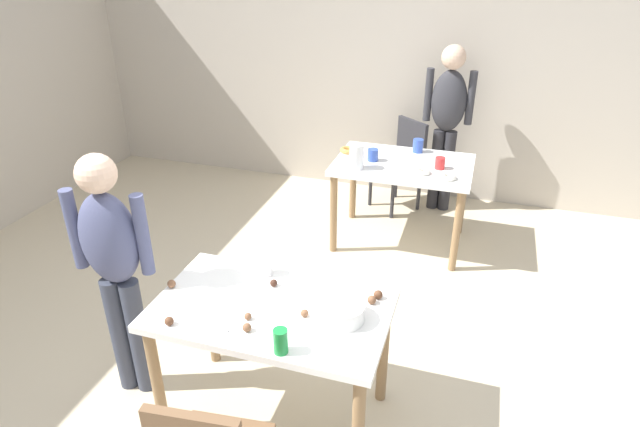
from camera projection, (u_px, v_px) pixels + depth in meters
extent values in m
plane|color=beige|center=(268.00, 396.00, 3.15)|extent=(6.40, 6.40, 0.00)
cube|color=#BCB2A3|center=(387.00, 65.00, 5.27)|extent=(6.40, 0.10, 2.60)
cube|color=white|center=(271.00, 309.00, 2.70)|extent=(1.19, 0.71, 0.04)
cylinder|color=olive|center=(157.00, 382.00, 2.77)|extent=(0.06, 0.06, 0.71)
cylinder|color=olive|center=(211.00, 314.00, 3.27)|extent=(0.06, 0.06, 0.71)
cylinder|color=olive|center=(383.00, 350.00, 2.98)|extent=(0.06, 0.06, 0.71)
cube|color=white|center=(403.00, 165.00, 4.45)|extent=(1.13, 0.78, 0.04)
cylinder|color=olive|center=(334.00, 214.00, 4.47)|extent=(0.06, 0.06, 0.71)
cylinder|color=olive|center=(456.00, 231.00, 4.20)|extent=(0.06, 0.06, 0.71)
cylinder|color=olive|center=(353.00, 183.00, 5.03)|extent=(0.06, 0.06, 0.71)
cylinder|color=olive|center=(463.00, 197.00, 4.76)|extent=(0.06, 0.06, 0.71)
cube|color=#2D2D33|center=(396.00, 167.00, 5.19)|extent=(0.56, 0.56, 0.04)
cube|color=#2D2D33|center=(412.00, 141.00, 5.18)|extent=(0.32, 0.27, 0.42)
cylinder|color=#2D2D33|center=(392.00, 198.00, 5.09)|extent=(0.04, 0.04, 0.41)
cylinder|color=#2D2D33|center=(370.00, 186.00, 5.34)|extent=(0.04, 0.04, 0.41)
cylinder|color=#2D2D33|center=(419.00, 190.00, 5.25)|extent=(0.04, 0.04, 0.41)
cylinder|color=#2D2D33|center=(396.00, 179.00, 5.51)|extent=(0.04, 0.04, 0.41)
cylinder|color=#383D4C|center=(121.00, 334.00, 3.07)|extent=(0.11, 0.11, 0.75)
cylinder|color=#383D4C|center=(138.00, 337.00, 3.06)|extent=(0.11, 0.11, 0.75)
ellipsoid|color=#4C5175|center=(109.00, 239.00, 2.77)|extent=(0.35, 0.24, 0.53)
sphere|color=beige|center=(96.00, 174.00, 2.61)|extent=(0.20, 0.20, 0.20)
cylinder|color=#4C5175|center=(74.00, 229.00, 2.78)|extent=(0.08, 0.08, 0.45)
cylinder|color=#4C5175|center=(143.00, 235.00, 2.73)|extent=(0.08, 0.08, 0.45)
cylinder|color=#28282D|center=(447.00, 171.00, 5.18)|extent=(0.11, 0.11, 0.80)
cylinder|color=#28282D|center=(435.00, 170.00, 5.21)|extent=(0.11, 0.11, 0.80)
ellipsoid|color=#333338|center=(449.00, 101.00, 4.88)|extent=(0.32, 0.21, 0.57)
sphere|color=beige|center=(454.00, 57.00, 4.70)|extent=(0.22, 0.22, 0.22)
cylinder|color=#333338|center=(471.00, 98.00, 4.81)|extent=(0.07, 0.07, 0.48)
cylinder|color=#333338|center=(428.00, 95.00, 4.92)|extent=(0.07, 0.07, 0.48)
cylinder|color=white|center=(343.00, 312.00, 2.58)|extent=(0.22, 0.22, 0.09)
cylinder|color=#198438|center=(281.00, 341.00, 2.37)|extent=(0.07, 0.07, 0.12)
cube|color=silver|center=(212.00, 328.00, 2.54)|extent=(0.17, 0.02, 0.01)
cylinder|color=white|center=(265.00, 266.00, 2.93)|extent=(0.08, 0.08, 0.11)
sphere|color=brown|center=(378.00, 295.00, 2.74)|extent=(0.05, 0.05, 0.05)
sphere|color=brown|center=(169.00, 321.00, 2.55)|extent=(0.04, 0.04, 0.04)
sphere|color=brown|center=(248.00, 316.00, 2.59)|extent=(0.04, 0.04, 0.04)
sphere|color=brown|center=(247.00, 327.00, 2.51)|extent=(0.04, 0.04, 0.04)
sphere|color=#3D2319|center=(274.00, 283.00, 2.84)|extent=(0.04, 0.04, 0.04)
sphere|color=brown|center=(305.00, 313.00, 2.61)|extent=(0.04, 0.04, 0.04)
sphere|color=brown|center=(372.00, 300.00, 2.71)|extent=(0.05, 0.05, 0.05)
sphere|color=brown|center=(172.00, 284.00, 2.83)|extent=(0.04, 0.04, 0.04)
cylinder|color=white|center=(357.00, 157.00, 4.28)|extent=(0.12, 0.12, 0.20)
cylinder|color=red|center=(440.00, 163.00, 4.30)|extent=(0.08, 0.08, 0.10)
cylinder|color=#3351B2|center=(373.00, 155.00, 4.45)|extent=(0.09, 0.09, 0.10)
cylinder|color=#3351B2|center=(418.00, 146.00, 4.63)|extent=(0.09, 0.09, 0.12)
torus|color=white|center=(448.00, 177.00, 4.12)|extent=(0.12, 0.12, 0.04)
torus|color=white|center=(423.00, 171.00, 4.22)|extent=(0.12, 0.12, 0.03)
torus|color=gold|center=(348.00, 150.00, 4.64)|extent=(0.14, 0.14, 0.04)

